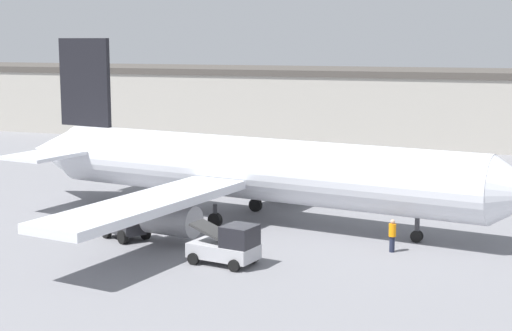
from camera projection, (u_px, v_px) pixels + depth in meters
ground_plane at (256, 221)px, 50.58m from camera, size 400.00×400.00×0.00m
terminal_building at (263, 101)px, 95.37m from camera, size 88.38×15.04×8.25m
airplane at (243, 168)px, 50.49m from camera, size 37.38×34.35×11.70m
ground_crew_worker at (392, 235)px, 43.16m from camera, size 0.41×0.41×1.85m
baggage_tug at (128, 224)px, 45.90m from camera, size 3.15×2.85×2.00m
belt_loader_truck at (228, 245)px, 40.76m from camera, size 3.84×2.67×2.17m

